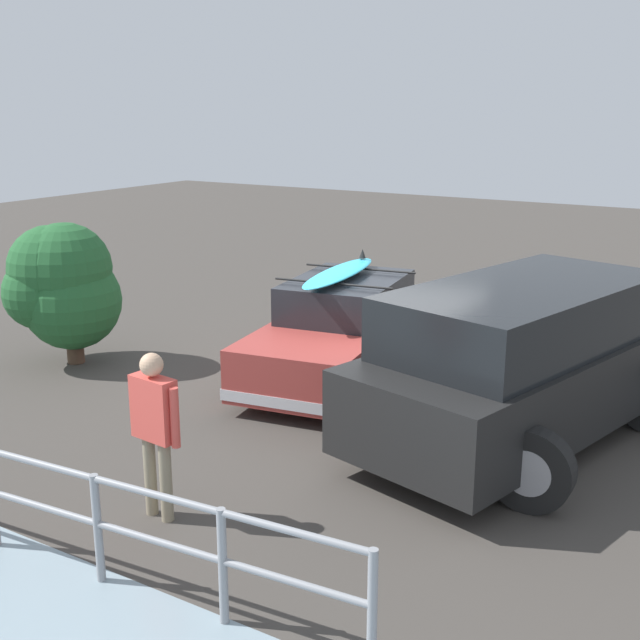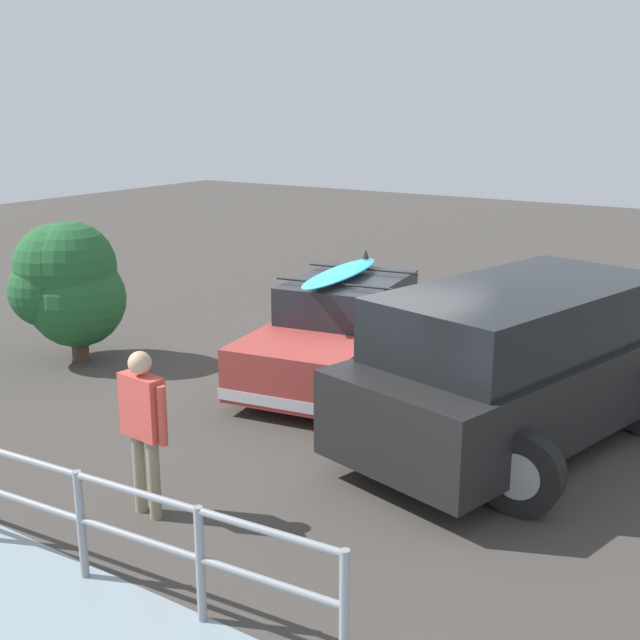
{
  "view_description": "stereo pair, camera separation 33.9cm",
  "coord_description": "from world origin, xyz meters",
  "px_view_note": "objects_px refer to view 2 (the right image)",
  "views": [
    {
      "loc": [
        -4.74,
        9.19,
        3.74
      ],
      "look_at": [
        0.58,
        0.4,
        0.95
      ],
      "focal_mm": 45.0,
      "sensor_mm": 36.0,
      "label": 1
    },
    {
      "loc": [
        -5.03,
        9.01,
        3.74
      ],
      "look_at": [
        0.58,
        0.4,
        0.95
      ],
      "focal_mm": 45.0,
      "sensor_mm": 36.0,
      "label": 2
    }
  ],
  "objects_px": {
    "sedan_car": "(344,331)",
    "person_bystander": "(143,419)",
    "suv_car": "(520,363)",
    "bush_near_left": "(65,283)"
  },
  "relations": [
    {
      "from": "suv_car",
      "to": "bush_near_left",
      "type": "xyz_separation_m",
      "value": [
        6.65,
        0.72,
        0.24
      ]
    },
    {
      "from": "sedan_car",
      "to": "suv_car",
      "type": "xyz_separation_m",
      "value": [
        -2.87,
        0.96,
        0.3
      ]
    },
    {
      "from": "sedan_car",
      "to": "person_bystander",
      "type": "height_order",
      "value": "sedan_car"
    },
    {
      "from": "person_bystander",
      "to": "bush_near_left",
      "type": "relative_size",
      "value": 0.76
    },
    {
      "from": "person_bystander",
      "to": "bush_near_left",
      "type": "xyz_separation_m",
      "value": [
        4.34,
        -2.75,
        0.23
      ]
    },
    {
      "from": "suv_car",
      "to": "bush_near_left",
      "type": "bearing_deg",
      "value": 6.19
    },
    {
      "from": "sedan_car",
      "to": "person_bystander",
      "type": "distance_m",
      "value": 4.48
    },
    {
      "from": "bush_near_left",
      "to": "suv_car",
      "type": "bearing_deg",
      "value": -173.81
    },
    {
      "from": "sedan_car",
      "to": "bush_near_left",
      "type": "distance_m",
      "value": 4.18
    },
    {
      "from": "sedan_car",
      "to": "bush_near_left",
      "type": "bearing_deg",
      "value": 23.91
    }
  ]
}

